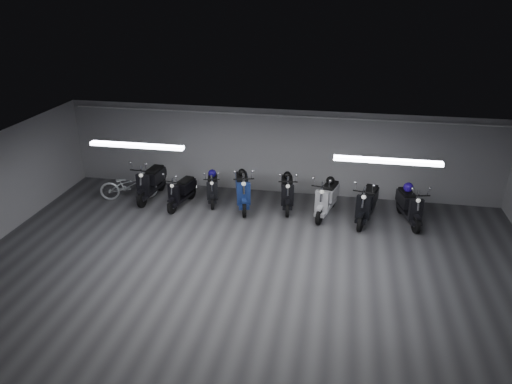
% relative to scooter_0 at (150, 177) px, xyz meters
% --- Properties ---
extents(floor, '(14.00, 10.00, 0.01)m').
position_rel_scooter_0_xyz_m(floor, '(3.93, -3.72, -0.75)').
color(floor, '#3B3B3E').
rests_on(floor, ground).
extents(ceiling, '(14.00, 10.00, 0.01)m').
position_rel_scooter_0_xyz_m(ceiling, '(3.93, -3.72, 2.06)').
color(ceiling, gray).
rests_on(ceiling, ground).
extents(back_wall, '(14.00, 0.01, 2.80)m').
position_rel_scooter_0_xyz_m(back_wall, '(3.93, 1.28, 0.65)').
color(back_wall, '#97979A').
rests_on(back_wall, ground).
extents(fluor_strip_left, '(2.40, 0.18, 0.08)m').
position_rel_scooter_0_xyz_m(fluor_strip_left, '(0.93, -2.72, 1.99)').
color(fluor_strip_left, white).
rests_on(fluor_strip_left, ceiling).
extents(fluor_strip_right, '(2.40, 0.18, 0.08)m').
position_rel_scooter_0_xyz_m(fluor_strip_right, '(6.93, -2.72, 1.99)').
color(fluor_strip_right, white).
rests_on(fluor_strip_right, ceiling).
extents(conduit, '(13.60, 0.05, 0.05)m').
position_rel_scooter_0_xyz_m(conduit, '(3.93, 1.20, 1.87)').
color(conduit, white).
rests_on(conduit, back_wall).
extents(scooter_0, '(0.82, 2.05, 1.49)m').
position_rel_scooter_0_xyz_m(scooter_0, '(0.00, 0.00, 0.00)').
color(scooter_0, black).
rests_on(scooter_0, floor).
extents(scooter_1, '(0.92, 1.80, 1.28)m').
position_rel_scooter_0_xyz_m(scooter_1, '(1.14, -0.36, -0.11)').
color(scooter_1, black).
rests_on(scooter_1, floor).
extents(scooter_3, '(0.92, 1.71, 1.21)m').
position_rel_scooter_0_xyz_m(scooter_3, '(2.00, 0.12, -0.14)').
color(scooter_3, black).
rests_on(scooter_3, floor).
extents(scooter_4, '(1.18, 2.12, 1.50)m').
position_rel_scooter_0_xyz_m(scooter_4, '(3.02, -0.10, 0.00)').
color(scooter_4, navy).
rests_on(scooter_4, floor).
extents(scooter_5, '(0.87, 1.92, 1.38)m').
position_rel_scooter_0_xyz_m(scooter_5, '(4.37, 0.12, -0.06)').
color(scooter_5, black).
rests_on(scooter_5, floor).
extents(scooter_6, '(1.11, 2.03, 1.44)m').
position_rel_scooter_0_xyz_m(scooter_6, '(5.59, -0.19, -0.03)').
color(scooter_6, '#B8B7BC').
rests_on(scooter_6, floor).
extents(scooter_7, '(1.13, 2.09, 1.48)m').
position_rel_scooter_0_xyz_m(scooter_7, '(6.75, -0.39, -0.01)').
color(scooter_7, black).
rests_on(scooter_7, floor).
extents(scooter_8, '(1.05, 1.96, 1.39)m').
position_rel_scooter_0_xyz_m(scooter_8, '(7.95, -0.24, -0.05)').
color(scooter_8, black).
rests_on(scooter_8, floor).
extents(bicycle, '(1.89, 1.16, 1.15)m').
position_rel_scooter_0_xyz_m(bicycle, '(-0.70, -0.16, -0.17)').
color(bicycle, silver).
rests_on(bicycle, floor).
extents(helmet_0, '(0.24, 0.24, 0.24)m').
position_rel_scooter_0_xyz_m(helmet_0, '(2.95, 0.17, 0.30)').
color(helmet_0, black).
rests_on(helmet_0, scooter_4).
extents(helmet_1, '(0.25, 0.25, 0.25)m').
position_rel_scooter_0_xyz_m(helmet_1, '(1.95, 0.34, 0.13)').
color(helmet_1, navy).
rests_on(helmet_1, scooter_3).
extents(helmet_2, '(0.24, 0.24, 0.24)m').
position_rel_scooter_0_xyz_m(helmet_2, '(4.33, 0.37, 0.23)').
color(helmet_2, black).
rests_on(helmet_2, scooter_5).
extents(helmet_3, '(0.28, 0.28, 0.28)m').
position_rel_scooter_0_xyz_m(helmet_3, '(7.89, 0.01, 0.26)').
color(helmet_3, '#240D91').
rests_on(helmet_3, scooter_8).
extents(helmet_4, '(0.26, 0.26, 0.26)m').
position_rel_scooter_0_xyz_m(helmet_4, '(5.66, 0.07, 0.27)').
color(helmet_4, black).
rests_on(helmet_4, scooter_6).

